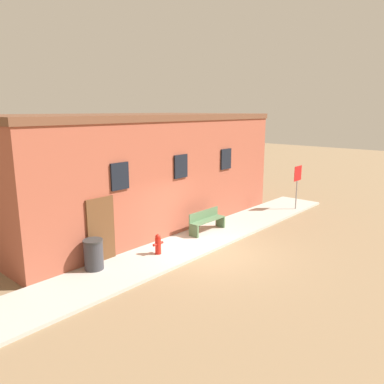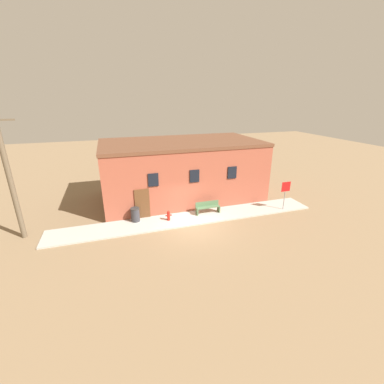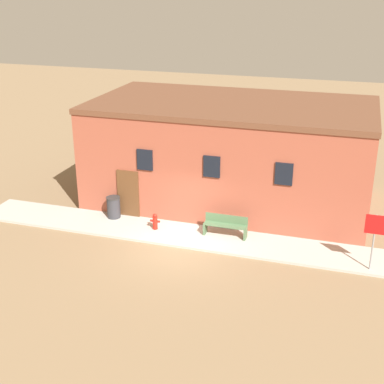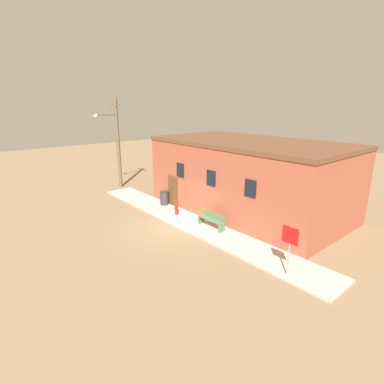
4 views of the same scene
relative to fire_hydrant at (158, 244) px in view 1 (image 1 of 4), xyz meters
The scene contains 7 objects.
ground_plane 1.89m from the fire_hydrant, 39.02° to the right, with size 80.00×80.00×0.00m, color #846B4C.
sidewalk 1.48m from the fire_hydrant, ahead, with size 18.46×2.13×0.10m.
brick_building 5.21m from the fire_hydrant, 63.59° to the left, with size 12.62×6.86×4.72m.
fire_hydrant is the anchor object (origin of this frame).
stop_sign 8.71m from the fire_hydrant, ahead, with size 0.72×0.06×2.14m.
bench 2.97m from the fire_hydrant, ahead, with size 1.77×0.44×0.86m.
trash_bin 2.24m from the fire_hydrant, 165.05° to the left, with size 0.61×0.61×0.95m.
Camera 1 is at (-9.66, -7.63, 4.90)m, focal length 35.00 mm.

